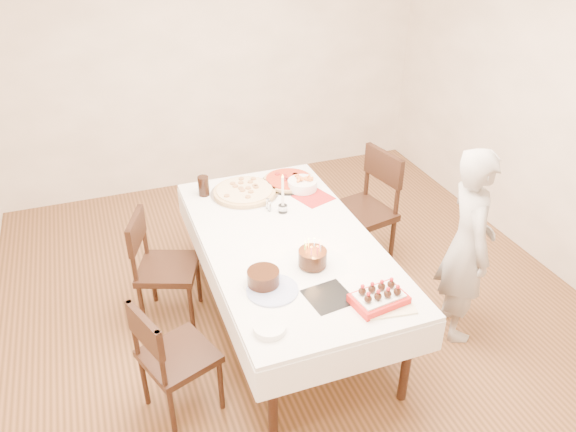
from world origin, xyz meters
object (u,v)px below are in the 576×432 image
object	(u,v)px
cola_glass	(204,186)
birthday_cake	(313,253)
person	(467,246)
chair_left_dessert	(179,356)
pizza_pepperoni	(289,180)
taper_candle	(283,193)
chair_left_savory	(168,269)
layer_cake	(263,278)
chair_right_savory	(359,213)
pizza_white	(245,192)
strawberry_box	(379,298)
dining_table	(288,282)
pasta_bowl	(302,185)

from	to	relation	value
cola_glass	birthday_cake	size ratio (longest dim) A/B	0.87
person	chair_left_dessert	bearing A→B (deg)	109.35
pizza_pepperoni	taper_candle	distance (m)	0.50
chair_left_savory	layer_cake	size ratio (longest dim) A/B	3.51
person	layer_cake	size ratio (longest dim) A/B	5.73
chair_right_savory	chair_left_savory	size ratio (longest dim) A/B	1.16
pizza_white	chair_left_savory	bearing A→B (deg)	-152.90
chair_left_dessert	birthday_cake	xyz separation A→B (m)	(0.93, 0.17, 0.42)
chair_left_savory	layer_cake	distance (m)	1.00
chair_right_savory	pizza_white	size ratio (longest dim) A/B	1.91
chair_left_dessert	pizza_white	bearing A→B (deg)	-142.95
layer_cake	chair_left_savory	bearing A→B (deg)	121.39
chair_left_dessert	strawberry_box	distance (m)	1.25
birthday_cake	pizza_white	bearing A→B (deg)	97.33
chair_right_savory	chair_left_dessert	bearing A→B (deg)	-160.66
dining_table	chair_left_savory	size ratio (longest dim) A/B	2.40
chair_left_dessert	taper_candle	bearing A→B (deg)	-158.69
chair_right_savory	taper_candle	bearing A→B (deg)	179.24
cola_glass	pizza_pepperoni	bearing A→B (deg)	-3.04
chair_left_savory	strawberry_box	xyz separation A→B (m)	(1.07, -1.20, 0.34)
chair_left_savory	person	xyz separation A→B (m)	(1.95, -0.84, 0.28)
taper_candle	birthday_cake	xyz separation A→B (m)	(-0.05, -0.71, -0.06)
chair_left_dessert	taper_candle	world-z (taller)	taper_candle
pasta_bowl	layer_cake	xyz separation A→B (m)	(-0.68, -1.06, 0.01)
person	pasta_bowl	bearing A→B (deg)	53.36
pizza_pepperoni	birthday_cake	distance (m)	1.17
pizza_pepperoni	chair_left_dessert	bearing A→B (deg)	-132.29
pasta_bowl	cola_glass	world-z (taller)	cola_glass
chair_left_dessert	cola_glass	world-z (taller)	cola_glass
chair_right_savory	pasta_bowl	xyz separation A→B (m)	(-0.46, 0.14, 0.28)
chair_right_savory	cola_glass	bearing A→B (deg)	153.39
taper_candle	chair_left_dessert	bearing A→B (deg)	-138.27
taper_candle	strawberry_box	bearing A→B (deg)	-81.67
cola_glass	person	bearing A→B (deg)	-40.10
pizza_white	cola_glass	world-z (taller)	cola_glass
dining_table	cola_glass	distance (m)	1.03
pizza_pepperoni	birthday_cake	world-z (taller)	birthday_cake
chair_right_savory	pizza_white	bearing A→B (deg)	154.23
chair_left_savory	pizza_pepperoni	world-z (taller)	chair_left_savory
person	birthday_cake	bearing A→B (deg)	101.49
person	strawberry_box	size ratio (longest dim) A/B	4.61
layer_cake	chair_right_savory	bearing A→B (deg)	39.17
pizza_white	pasta_bowl	xyz separation A→B (m)	(0.46, -0.09, 0.02)
dining_table	taper_candle	xyz separation A→B (m)	(0.09, 0.36, 0.54)
birthday_cake	strawberry_box	size ratio (longest dim) A/B	0.58
chair_right_savory	pizza_pepperoni	world-z (taller)	chair_right_savory
chair_left_dessert	cola_glass	distance (m)	1.49
person	dining_table	bearing A→B (deg)	85.68
pizza_white	cola_glass	size ratio (longest dim) A/B	3.38
chair_right_savory	layer_cake	world-z (taller)	chair_right_savory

